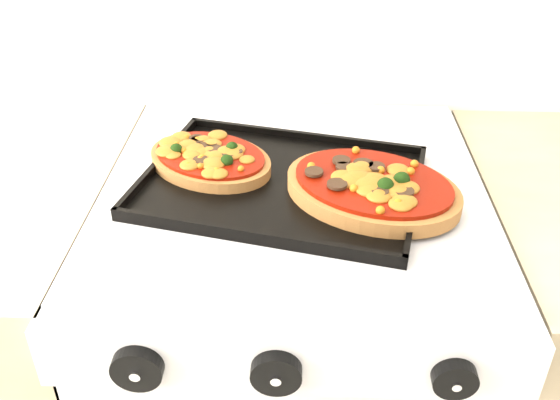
{
  "coord_description": "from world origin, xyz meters",
  "views": [
    {
      "loc": [
        0.01,
        0.87,
        1.42
      ],
      "look_at": [
        -0.02,
        1.64,
        0.92
      ],
      "focal_mm": 40.0,
      "sensor_mm": 36.0,
      "label": 1
    }
  ],
  "objects_px": {
    "stove": "(291,381)",
    "pizza_right": "(372,186)",
    "baking_tray": "(281,181)",
    "pizza_left": "(210,158)"
  },
  "relations": [
    {
      "from": "baking_tray",
      "to": "pizza_right",
      "type": "relative_size",
      "value": 1.57
    },
    {
      "from": "baking_tray",
      "to": "pizza_right",
      "type": "bearing_deg",
      "value": -1.9
    },
    {
      "from": "stove",
      "to": "pizza_right",
      "type": "relative_size",
      "value": 3.48
    },
    {
      "from": "stove",
      "to": "pizza_right",
      "type": "height_order",
      "value": "pizza_right"
    },
    {
      "from": "pizza_left",
      "to": "pizza_right",
      "type": "bearing_deg",
      "value": -17.81
    },
    {
      "from": "stove",
      "to": "pizza_right",
      "type": "xyz_separation_m",
      "value": [
        0.12,
        -0.05,
        0.48
      ]
    },
    {
      "from": "baking_tray",
      "to": "pizza_right",
      "type": "distance_m",
      "value": 0.14
    },
    {
      "from": "baking_tray",
      "to": "stove",
      "type": "bearing_deg",
      "value": 51.32
    },
    {
      "from": "pizza_left",
      "to": "pizza_right",
      "type": "height_order",
      "value": "pizza_right"
    },
    {
      "from": "pizza_left",
      "to": "pizza_right",
      "type": "distance_m",
      "value": 0.26
    }
  ]
}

